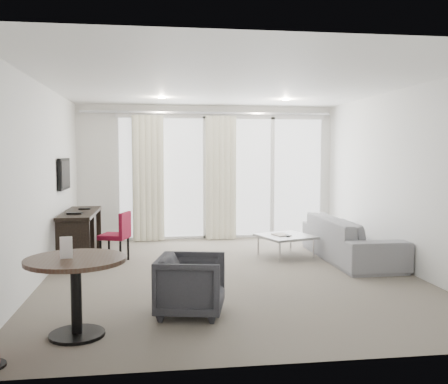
{
  "coord_description": "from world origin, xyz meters",
  "views": [
    {
      "loc": [
        -1.01,
        -6.75,
        1.68
      ],
      "look_at": [
        0.0,
        0.6,
        1.1
      ],
      "focal_mm": 40.0,
      "sensor_mm": 36.0,
      "label": 1
    }
  ],
  "objects": [
    {
      "name": "rattan_table",
      "position": [
        1.05,
        3.7,
        0.23
      ],
      "size": [
        0.58,
        0.58,
        0.45
      ],
      "primitive_type": null,
      "rotation": [
        0.0,
        0.0,
        0.35
      ],
      "color": "#422C1B",
      "rests_on": "terrace_slab"
    },
    {
      "name": "balustrade",
      "position": [
        0.3,
        5.95,
        0.5
      ],
      "size": [
        5.5,
        0.06,
        1.05
      ],
      "primitive_type": null,
      "color": "#B2B2B7",
      "rests_on": "terrace_slab"
    },
    {
      "name": "desk",
      "position": [
        -2.21,
        1.34,
        0.38
      ],
      "size": [
        0.5,
        1.6,
        0.75
      ],
      "primitive_type": null,
      "color": "black",
      "rests_on": "floor"
    },
    {
      "name": "menu_card",
      "position": [
        -1.82,
        -2.16,
        0.72
      ],
      "size": [
        0.11,
        0.03,
        0.2
      ],
      "primitive_type": null,
      "rotation": [
        0.0,
        0.0,
        0.11
      ],
      "color": "white",
      "rests_on": "round_table"
    },
    {
      "name": "wall_front",
      "position": [
        0.0,
        -3.0,
        1.3
      ],
      "size": [
        5.0,
        0.0,
        2.6
      ],
      "primitive_type": "cube",
      "color": "silver",
      "rests_on": "ground"
    },
    {
      "name": "curtain_track",
      "position": [
        0.0,
        2.82,
        2.45
      ],
      "size": [
        4.8,
        0.04,
        0.04
      ],
      "primitive_type": null,
      "color": "#B2B2B7",
      "rests_on": "ceiling"
    },
    {
      "name": "sofa",
      "position": [
        2.03,
        0.68,
        0.33
      ],
      "size": [
        0.9,
        2.29,
        0.67
      ],
      "primitive_type": "imported",
      "rotation": [
        0.0,
        0.0,
        1.57
      ],
      "color": "gray",
      "rests_on": "floor"
    },
    {
      "name": "window_frame",
      "position": [
        0.3,
        2.97,
        1.2
      ],
      "size": [
        4.1,
        0.06,
        2.44
      ],
      "primitive_type": null,
      "color": "white",
      "rests_on": "ground"
    },
    {
      "name": "window_panel",
      "position": [
        0.3,
        2.98,
        1.2
      ],
      "size": [
        4.0,
        0.02,
        2.38
      ],
      "primitive_type": null,
      "color": "white",
      "rests_on": "ground"
    },
    {
      "name": "desk_chair",
      "position": [
        -1.65,
        1.03,
        0.39
      ],
      "size": [
        0.53,
        0.51,
        0.78
      ],
      "primitive_type": null,
      "rotation": [
        0.0,
        0.0,
        -0.31
      ],
      "color": "maroon",
      "rests_on": "floor"
    },
    {
      "name": "rattan_chair_b",
      "position": [
        1.46,
        4.97,
        0.43
      ],
      "size": [
        0.7,
        0.7,
        0.86
      ],
      "primitive_type": null,
      "rotation": [
        0.0,
        0.0,
        0.22
      ],
      "color": "#422C1B",
      "rests_on": "terrace_slab"
    },
    {
      "name": "downlight_a",
      "position": [
        -0.9,
        1.6,
        2.59
      ],
      "size": [
        0.12,
        0.12,
        0.02
      ],
      "primitive_type": "cylinder",
      "color": "#FFE0B2",
      "rests_on": "ceiling"
    },
    {
      "name": "terrace_slab",
      "position": [
        0.3,
        4.5,
        -0.06
      ],
      "size": [
        5.6,
        3.0,
        0.12
      ],
      "primitive_type": "cube",
      "color": "#4D4D50",
      "rests_on": "ground"
    },
    {
      "name": "curtain_right",
      "position": [
        0.25,
        2.82,
        1.2
      ],
      "size": [
        0.6,
        0.2,
        2.38
      ],
      "primitive_type": null,
      "color": "beige",
      "rests_on": "ground"
    },
    {
      "name": "coffee_table",
      "position": [
        1.07,
        1.04,
        0.18
      ],
      "size": [
        0.99,
        0.99,
        0.35
      ],
      "primitive_type": null,
      "rotation": [
        0.0,
        0.0,
        0.33
      ],
      "color": "gray",
      "rests_on": "floor"
    },
    {
      "name": "tub_armchair",
      "position": [
        -0.66,
        -1.67,
        0.31
      ],
      "size": [
        0.81,
        0.8,
        0.62
      ],
      "primitive_type": "imported",
      "rotation": [
        0.0,
        0.0,
        1.36
      ],
      "color": "#2D2D32",
      "rests_on": "floor"
    },
    {
      "name": "floor",
      "position": [
        0.0,
        0.0,
        0.0
      ],
      "size": [
        5.0,
        6.0,
        0.0
      ],
      "primitive_type": "cube",
      "color": "#696155",
      "rests_on": "ground"
    },
    {
      "name": "round_table",
      "position": [
        -1.74,
        -2.14,
        0.36
      ],
      "size": [
        0.99,
        0.99,
        0.73
      ],
      "primitive_type": null,
      "rotation": [
        0.0,
        0.0,
        -0.1
      ],
      "color": "#342319",
      "rests_on": "floor"
    },
    {
      "name": "remote",
      "position": [
        1.08,
        0.95,
        0.36
      ],
      "size": [
        0.06,
        0.16,
        0.02
      ],
      "primitive_type": null,
      "rotation": [
        0.0,
        0.0,
        -0.08
      ],
      "color": "black",
      "rests_on": "coffee_table"
    },
    {
      "name": "curtain_left",
      "position": [
        -1.15,
        2.82,
        1.2
      ],
      "size": [
        0.6,
        0.2,
        2.38
      ],
      "primitive_type": null,
      "color": "beige",
      "rests_on": "ground"
    },
    {
      "name": "ceiling",
      "position": [
        0.0,
        0.0,
        2.6
      ],
      "size": [
        5.0,
        6.0,
        0.0
      ],
      "primitive_type": "cube",
      "color": "white",
      "rests_on": "ground"
    },
    {
      "name": "rattan_chair_a",
      "position": [
        0.8,
        4.49,
        0.4
      ],
      "size": [
        0.59,
        0.59,
        0.8
      ],
      "primitive_type": null,
      "rotation": [
        0.0,
        0.0,
        0.07
      ],
      "color": "#422C1B",
      "rests_on": "terrace_slab"
    },
    {
      "name": "tv",
      "position": [
        -2.46,
        1.45,
        1.35
      ],
      "size": [
        0.05,
        0.8,
        0.5
      ],
      "primitive_type": null,
      "color": "black",
      "rests_on": "wall_left"
    },
    {
      "name": "wall_right",
      "position": [
        2.5,
        0.0,
        1.3
      ],
      "size": [
        0.0,
        6.0,
        2.6
      ],
      "primitive_type": "cube",
      "color": "silver",
      "rests_on": "ground"
    },
    {
      "name": "downlight_b",
      "position": [
        1.2,
        1.6,
        2.59
      ],
      "size": [
        0.12,
        0.12,
        0.02
      ],
      "primitive_type": "cylinder",
      "color": "#FFE0B2",
      "rests_on": "ceiling"
    },
    {
      "name": "wall_left",
      "position": [
        -2.5,
        0.0,
        1.3
      ],
      "size": [
        0.0,
        6.0,
        2.6
      ],
      "primitive_type": "cube",
      "color": "silver",
      "rests_on": "ground"
    },
    {
      "name": "magazine",
      "position": [
        1.0,
        1.05,
        0.36
      ],
      "size": [
        0.28,
        0.32,
        0.02
      ],
      "primitive_type": null,
      "rotation": [
        0.0,
        0.0,
        0.28
      ],
      "color": "gray",
      "rests_on": "coffee_table"
    }
  ]
}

